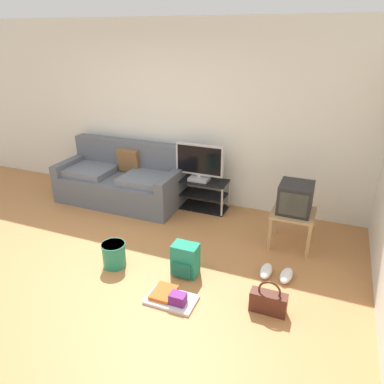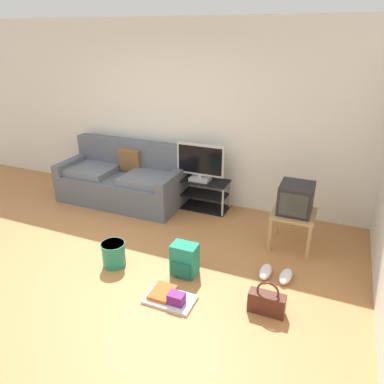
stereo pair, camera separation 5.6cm
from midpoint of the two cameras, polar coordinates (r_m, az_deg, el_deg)
name	(u,v)px [view 1 (the left image)]	position (r m, az deg, el deg)	size (l,w,h in m)	color
ground_plane	(81,278)	(4.33, -17.35, -12.73)	(9.00, 9.80, 0.02)	#B27542
wall_back	(172,114)	(5.70, -3.52, 12.20)	(9.00, 0.10, 2.70)	silver
couch	(122,181)	(5.87, -11.21, 1.76)	(1.94, 0.89, 0.92)	#565B66
tv_stand	(200,194)	(5.55, 0.92, -0.26)	(0.85, 0.38, 0.46)	black
flat_tv	(199,163)	(5.35, 0.86, 4.60)	(0.73, 0.22, 0.56)	#B2B2B7
side_table	(293,217)	(4.68, 15.24, -3.81)	(0.52, 0.52, 0.46)	tan
crt_tv	(295,198)	(4.58, 15.60, -0.88)	(0.39, 0.42, 0.36)	#232326
backpack	(185,260)	(4.09, -1.47, -10.58)	(0.28, 0.27, 0.37)	#238466
handbag	(268,301)	(3.71, 11.46, -16.50)	(0.35, 0.13, 0.35)	#4C2319
cleaning_bucket	(114,254)	(4.33, -12.53, -9.50)	(0.28, 0.28, 0.29)	#238466
sneakers_pair	(276,273)	(4.22, 12.69, -12.34)	(0.36, 0.30, 0.09)	white
floor_tray	(171,297)	(3.82, -3.80, -16.19)	(0.50, 0.32, 0.14)	silver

